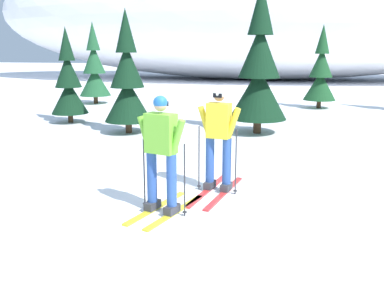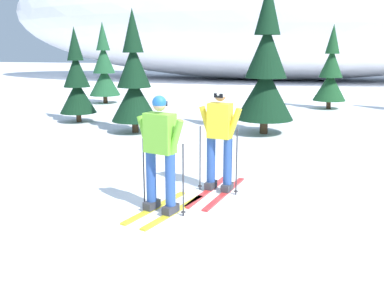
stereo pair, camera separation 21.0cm
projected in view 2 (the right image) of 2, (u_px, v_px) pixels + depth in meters
The scene contains 9 objects.
ground_plane at pixel (202, 202), 6.82m from camera, with size 120.00×120.00×0.00m, color white.
skier_yellow_jacket at pixel (219, 139), 7.12m from camera, with size 0.77×1.83×1.79m.
skier_lime_jacket at pixel (160, 152), 6.18m from camera, with size 0.90×1.62×1.77m.
pine_tree_far_left at pixel (104, 70), 18.74m from camera, with size 1.38×1.38×3.56m.
pine_tree_left at pixel (77, 83), 13.94m from camera, with size 1.20×1.20×3.12m.
pine_tree_center_left at pixel (134, 82), 12.12m from camera, with size 1.36×1.36×3.53m.
pine_tree_center at pixel (266, 72), 11.89m from camera, with size 1.65×1.65×4.26m.
pine_tree_center_right at pixel (331, 74), 17.01m from camera, with size 1.30×1.30×3.38m.
snow_ridge_background at pixel (270, 9), 32.48m from camera, with size 43.40×16.47×10.80m, color white.
Camera 2 is at (1.43, -6.28, 2.42)m, focal length 39.45 mm.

